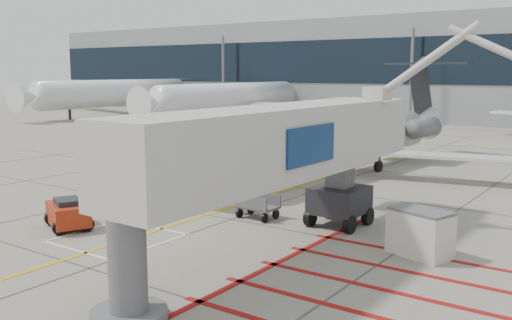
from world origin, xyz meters
The scene contains 10 objects.
ground_plane centered at (0.00, 0.00, 0.00)m, with size 260.00×260.00×0.00m, color gray.
regional_jet centered at (-1.44, 14.78, 3.80)m, with size 23.03×29.04×7.61m, color silver, non-canonical shape.
jet_bridge centered at (4.37, 0.21, 3.65)m, with size 8.64×18.23×7.29m, color beige, non-canonical shape.
pushback_tug centered at (-4.84, -1.19, 0.69)m, with size 2.36×1.47×1.37m, color #A62910, non-canonical shape.
baggage_cart centered at (0.87, 4.89, 0.58)m, with size 1.84×1.16×1.16m, color #504F54, non-canonical shape.
ground_power_unit centered at (8.83, 3.92, 0.87)m, with size 2.19×1.28×1.73m, color silver, non-canonical shape.
cone_nose centered at (-3.92, 3.08, 0.24)m, with size 0.34×0.34×0.47m, color #DE580B.
cone_side centered at (1.62, 8.37, 0.23)m, with size 0.33×0.33×0.45m, color #EC510C.
bg_aircraft_a centered at (-51.56, 46.00, 5.99)m, with size 35.94×39.93×11.98m, color silver, non-canonical shape.
bg_aircraft_b centered at (-29.97, 46.00, 5.73)m, with size 34.39×38.21×11.46m, color silver, non-canonical shape.
Camera 1 is at (15.53, -16.06, 6.74)m, focal length 40.00 mm.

